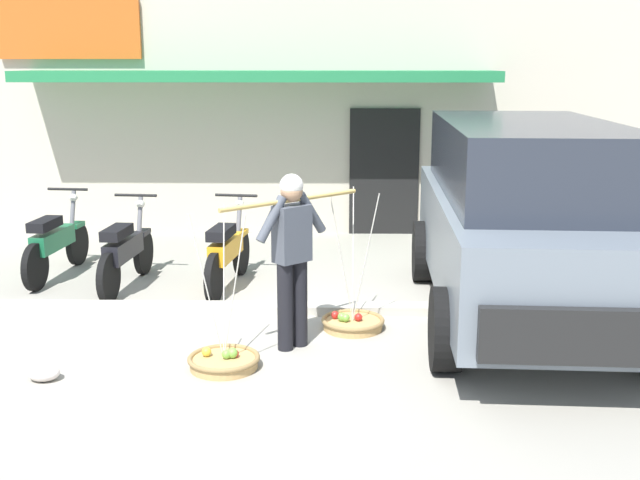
% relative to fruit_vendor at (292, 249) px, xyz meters
% --- Properties ---
extents(ground_plane, '(90.00, 90.00, 0.00)m').
position_rel_fruit_vendor_xyz_m(ground_plane, '(-0.30, 0.35, -0.98)').
color(ground_plane, '#9E998C').
extents(sidewalk_curb, '(20.00, 0.24, 0.10)m').
position_rel_fruit_vendor_xyz_m(sidewalk_curb, '(-0.30, 1.05, -0.93)').
color(sidewalk_curb, '#BAB4A5').
rests_on(sidewalk_curb, ground).
extents(fruit_vendor, '(1.22, 1.10, 1.70)m').
position_rel_fruit_vendor_xyz_m(fruit_vendor, '(0.00, 0.00, 0.00)').
color(fruit_vendor, black).
rests_on(fruit_vendor, ground).
extents(fruit_basket_left_side, '(0.66, 0.66, 1.45)m').
position_rel_fruit_vendor_xyz_m(fruit_basket_left_side, '(0.59, 0.53, -0.90)').
color(fruit_basket_left_side, tan).
rests_on(fruit_basket_left_side, ground).
extents(fruit_basket_right_side, '(0.66, 0.66, 1.45)m').
position_rel_fruit_vendor_xyz_m(fruit_basket_right_side, '(-0.60, -0.53, -0.90)').
color(fruit_basket_right_side, tan).
rests_on(fruit_basket_right_side, ground).
extents(motorcycle_nearest_shop, '(0.54, 1.82, 1.09)m').
position_rel_fruit_vendor_xyz_m(motorcycle_nearest_shop, '(-3.16, 2.44, -0.52)').
color(motorcycle_nearest_shop, black).
rests_on(motorcycle_nearest_shop, ground).
extents(motorcycle_second_in_row, '(0.54, 1.82, 1.09)m').
position_rel_fruit_vendor_xyz_m(motorcycle_second_in_row, '(-2.14, 1.98, -0.52)').
color(motorcycle_second_in_row, black).
rests_on(motorcycle_second_in_row, ground).
extents(motorcycle_third_in_row, '(0.54, 1.81, 1.09)m').
position_rel_fruit_vendor_xyz_m(motorcycle_third_in_row, '(-0.90, 2.00, -0.52)').
color(motorcycle_third_in_row, black).
rests_on(motorcycle_third_in_row, ground).
extents(parked_truck, '(2.33, 4.89, 2.10)m').
position_rel_fruit_vendor_xyz_m(parked_truck, '(2.41, 0.93, 0.15)').
color(parked_truck, slate).
rests_on(parked_truck, ground).
extents(storefront_building, '(13.00, 6.00, 4.20)m').
position_rel_fruit_vendor_xyz_m(storefront_building, '(-0.76, 7.63, 1.12)').
color(storefront_building, beige).
rests_on(storefront_building, ground).
extents(plastic_litter_bag, '(0.28, 0.22, 0.14)m').
position_rel_fruit_vendor_xyz_m(plastic_litter_bag, '(-2.12, -0.84, -0.91)').
color(plastic_litter_bag, silver).
rests_on(plastic_litter_bag, ground).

